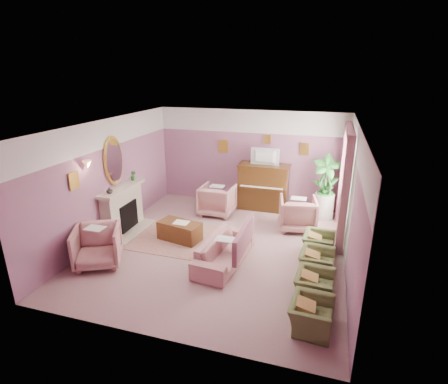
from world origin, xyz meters
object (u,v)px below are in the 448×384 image
(side_table, at_px, (324,206))
(olive_chair_a, at_px, (312,311))
(olive_chair_c, at_px, (317,259))
(olive_chair_d, at_px, (319,241))
(television, at_px, (264,156))
(coffee_table, at_px, (180,231))
(floral_armchair_left, at_px, (217,198))
(sofa, at_px, (225,246))
(floral_armchair_front, at_px, (97,244))
(olive_chair_b, at_px, (315,282))
(piano, at_px, (263,187))
(floral_armchair_right, at_px, (298,212))

(side_table, bearing_deg, olive_chair_a, -90.53)
(olive_chair_c, xyz_separation_m, olive_chair_d, (0.00, 0.82, 0.00))
(olive_chair_c, bearing_deg, olive_chair_a, -90.00)
(olive_chair_d, bearing_deg, television, 126.53)
(coffee_table, distance_m, side_table, 4.02)
(coffee_table, xyz_separation_m, floral_armchair_left, (0.36, 1.78, 0.24))
(sofa, relative_size, olive_chair_d, 2.53)
(television, height_order, floral_armchair_front, television)
(coffee_table, height_order, sofa, sofa)
(olive_chair_b, height_order, olive_chair_d, same)
(floral_armchair_front, bearing_deg, television, 56.47)
(sofa, bearing_deg, side_table, 57.88)
(olive_chair_c, bearing_deg, television, 118.55)
(piano, distance_m, television, 0.95)
(olive_chair_b, distance_m, olive_chair_d, 1.64)
(television, relative_size, coffee_table, 0.80)
(floral_armchair_front, height_order, olive_chair_a, floral_armchair_front)
(floral_armchair_right, xyz_separation_m, side_table, (0.62, 0.93, -0.11))
(floral_armchair_left, xyz_separation_m, olive_chair_c, (2.83, -2.35, -0.14))
(sofa, distance_m, side_table, 3.60)
(olive_chair_a, bearing_deg, olive_chair_b, 90.00)
(television, xyz_separation_m, sofa, (-0.19, -3.20, -1.22))
(olive_chair_c, bearing_deg, floral_armchair_left, 140.29)
(olive_chair_a, relative_size, olive_chair_b, 1.00)
(television, xyz_separation_m, floral_armchair_front, (-2.68, -4.04, -1.14))
(piano, xyz_separation_m, olive_chair_d, (1.68, -2.32, -0.33))
(sofa, relative_size, olive_chair_b, 2.53)
(olive_chair_d, bearing_deg, sofa, -153.62)
(sofa, xyz_separation_m, side_table, (1.91, 3.05, -0.03))
(floral_armchair_front, height_order, olive_chair_d, floral_armchair_front)
(coffee_table, height_order, olive_chair_d, olive_chair_d)
(coffee_table, height_order, olive_chair_a, olive_chair_a)
(olive_chair_c, height_order, olive_chair_d, same)
(floral_armchair_right, bearing_deg, olive_chair_b, -78.41)
(floral_armchair_front, bearing_deg, floral_armchair_right, 38.11)
(sofa, relative_size, olive_chair_c, 2.53)
(television, distance_m, floral_armchair_right, 1.91)
(olive_chair_c, bearing_deg, olive_chair_b, -90.00)
(piano, relative_size, floral_armchair_left, 1.51)
(piano, relative_size, olive_chair_a, 1.89)
(television, relative_size, olive_chair_d, 1.08)
(floral_armchair_left, distance_m, floral_armchair_front, 3.64)
(television, relative_size, olive_chair_c, 1.08)
(olive_chair_c, relative_size, olive_chair_d, 1.00)
(television, relative_size, olive_chair_a, 1.08)
(television, bearing_deg, floral_armchair_right, -44.43)
(coffee_table, bearing_deg, floral_armchair_right, 28.90)
(coffee_table, relative_size, floral_armchair_right, 1.08)
(television, relative_size, floral_armchair_front, 0.86)
(piano, bearing_deg, coffee_table, -120.49)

